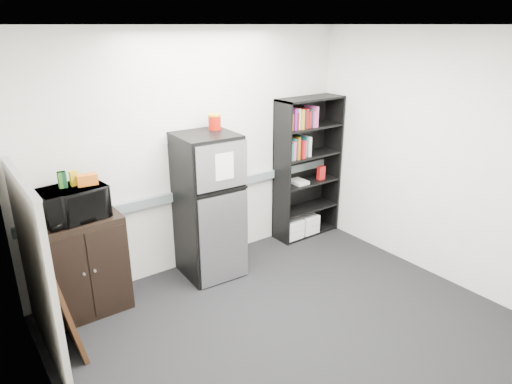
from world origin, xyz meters
The scene contains 18 objects.
floor centered at (0.00, 0.00, 0.00)m, with size 4.00×4.00×0.00m, color black.
wall_back centered at (0.00, 1.75, 1.35)m, with size 4.00×0.02×2.70m, color white.
wall_right centered at (2.00, 0.00, 1.35)m, with size 0.02×3.50×2.70m, color white.
wall_left centered at (-2.00, 0.00, 1.35)m, with size 0.02×3.50×2.70m, color white.
ceiling centered at (0.00, 0.00, 2.70)m, with size 4.00×3.50×0.02m, color white.
electrical_raceway centered at (0.00, 1.72, 0.90)m, with size 3.92×0.05×0.10m, color slate.
wall_note centered at (-0.35, 1.74, 1.55)m, with size 0.14×0.00×0.10m, color white.
bookshelf centered at (1.51, 1.57, 0.97)m, with size 0.90×0.34×1.85m.
cubicle_partition centered at (-1.90, 1.08, 0.81)m, with size 0.06×1.30×1.62m.
cabinet centered at (-1.45, 1.50, 0.50)m, with size 0.80×0.53×1.00m.
microwave centered at (-1.45, 1.48, 1.15)m, with size 0.57×0.39×0.32m, color black.
snack_box_a centered at (-1.50, 1.52, 1.39)m, with size 0.07×0.05×0.15m, color #265D1A.
snack_box_b centered at (-1.50, 1.52, 1.39)m, with size 0.07×0.05×0.15m, color #0B331B.
snack_box_c centered at (-1.40, 1.52, 1.38)m, with size 0.07×0.05×0.14m, color gold.
snack_bag centered at (-1.30, 1.47, 1.36)m, with size 0.18×0.10×0.10m, color #CE5E14.
refrigerator centered at (-0.06, 1.42, 0.81)m, with size 0.64×0.67×1.63m.
coffee_can centered at (0.13, 1.55, 1.72)m, with size 0.14×0.14×0.19m.
framed_poster centered at (-1.77, 1.03, 0.43)m, with size 0.19×0.68×0.86m.
Camera 1 is at (-2.38, -2.66, 2.70)m, focal length 32.00 mm.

